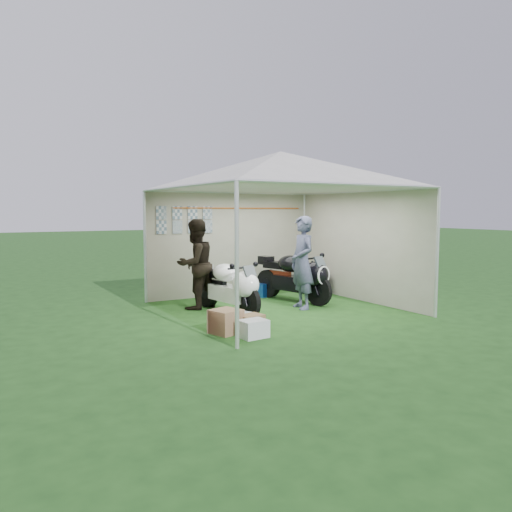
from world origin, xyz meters
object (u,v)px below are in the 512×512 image
Objects in this scene: motorcycle_black at (296,275)px; person_blue_jacket at (302,263)px; equipment_box at (316,283)px; crate_0 at (253,329)px; motorcycle_white at (230,285)px; person_dark_jacket at (195,264)px; crate_2 at (244,319)px; paddock_stand at (265,290)px; crate_1 at (226,321)px; crate_3 at (251,323)px; canopy_tent at (280,174)px.

person_blue_jacket reaches higher than motorcycle_black.
equipment_box reaches higher than crate_0.
person_dark_jacket is (-0.40, 0.68, 0.35)m from motorcycle_white.
paddock_stand is at bearing 51.73° from crate_2.
motorcycle_black is 2.45m from crate_2.
paddock_stand is (1.48, 1.18, -0.37)m from motorcycle_white.
paddock_stand is at bearing 48.31° from crate_1.
motorcycle_black reaches higher than equipment_box.
crate_3 is (0.40, -0.07, -0.05)m from crate_1.
person_blue_jacket reaches higher than crate_1.
person_dark_jacket reaches higher than motorcycle_black.
crate_1 is 0.41m from crate_3.
motorcycle_black is at bearing 150.15° from person_dark_jacket.
crate_2 is (0.11, -1.75, -0.76)m from person_dark_jacket.
crate_3 is (-0.38, -1.43, -0.39)m from motorcycle_white.
motorcycle_black is 3.97× the size of equipment_box.
canopy_tent reaches higher than crate_3.
paddock_stand is 1.20m from equipment_box.
paddock_stand is 3.60m from crate_0.
crate_1 reaches higher than crate_0.
motorcycle_black is 3.08m from crate_0.
person_dark_jacket is (-2.09, 0.39, 0.31)m from motorcycle_black.
person_blue_jacket is (-0.30, -0.63, 0.34)m from motorcycle_black.
person_dark_jacket is (-1.37, 0.85, -1.71)m from canopy_tent.
crate_0 is (-1.51, -1.63, -2.44)m from canopy_tent.
motorcycle_white is 1.93m from paddock_stand.
crate_2 is at bearing -114.25° from motorcycle_white.
crate_2 is at bearing 30.75° from crate_1.
canopy_tent is 2.82m from paddock_stand.
canopy_tent is at bearing 35.48° from crate_2.
crate_0 is at bearing -115.60° from motorcycle_white.
person_dark_jacket reaches higher than motorcycle_white.
canopy_tent reaches higher than motorcycle_black.
paddock_stand is 2.87m from crate_2.
motorcycle_white is 4.71× the size of crate_0.
canopy_tent is at bearing 43.16° from crate_3.
motorcycle_black is 1.15× the size of person_dark_jacket.
crate_3 reaches higher than crate_2.
motorcycle_black is at bearing 162.43° from person_blue_jacket.
motorcycle_black is 1.00m from paddock_stand.
person_dark_jacket is 3.10m from equipment_box.
motorcycle_white is at bearing 73.33° from crate_0.
crate_3 is (-1.77, -1.09, -0.77)m from person_blue_jacket.
person_dark_jacket is at bearing 111.31° from motorcycle_white.
crate_2 is (0.25, 0.73, -0.02)m from crate_0.
equipment_box reaches higher than crate_1.
crate_3 is at bearing -10.54° from crate_1.
canopy_tent is 3.26× the size of person_dark_jacket.
crate_1 is at bearing 60.21° from person_dark_jacket.
equipment_box is (1.67, 1.04, -2.32)m from canopy_tent.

